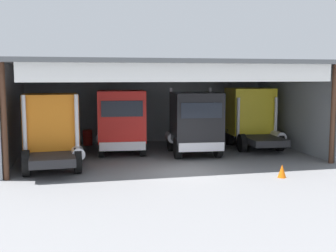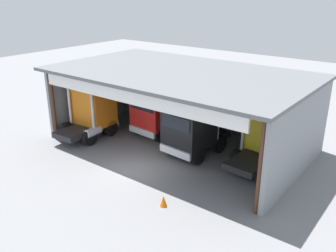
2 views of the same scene
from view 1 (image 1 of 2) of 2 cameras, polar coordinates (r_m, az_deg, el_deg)
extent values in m
plane|color=slate|center=(18.88, 2.14, -6.19)|extent=(80.00, 80.00, 0.00)
cube|color=gray|center=(27.33, -2.73, 2.94)|extent=(15.52, 0.24, 4.79)
cube|color=gray|center=(22.60, -20.38, 1.69)|extent=(0.24, 9.08, 4.79)
cube|color=gray|center=(25.64, 16.48, 2.40)|extent=(0.24, 9.08, 4.79)
cube|color=slate|center=(22.53, -0.60, 8.46)|extent=(16.12, 9.68, 0.20)
cylinder|color=#4C2D1E|center=(18.24, -21.41, 0.52)|extent=(0.24, 0.24, 4.79)
cylinder|color=#4C2D1E|center=(21.79, 21.52, 1.47)|extent=(0.24, 0.24, 4.79)
cube|color=white|center=(18.17, 2.39, 7.43)|extent=(13.96, 0.12, 0.90)
cube|color=orange|center=(20.16, -15.65, 0.51)|extent=(2.57, 2.23, 2.61)
cube|color=black|center=(21.18, -15.71, 2.05)|extent=(2.08, 0.18, 0.78)
cube|color=silver|center=(21.44, -15.55, -2.92)|extent=(2.33, 0.30, 0.44)
cube|color=#232326|center=(18.76, -15.46, -4.19)|extent=(2.01, 3.04, 0.36)
cylinder|color=silver|center=(19.01, -18.92, -0.32)|extent=(0.18, 0.18, 2.88)
cylinder|color=silver|center=(19.03, -12.28, -0.11)|extent=(0.18, 0.18, 2.88)
cylinder|color=silver|center=(19.08, -12.17, -3.55)|extent=(0.63, 1.23, 0.56)
cylinder|color=black|center=(20.82, -18.48, -3.73)|extent=(0.37, 1.14, 1.13)
cylinder|color=black|center=(20.83, -12.56, -3.53)|extent=(0.37, 1.14, 1.13)
cylinder|color=black|center=(18.82, -18.73, -4.83)|extent=(0.37, 1.14, 1.13)
cylinder|color=black|center=(18.84, -12.17, -4.61)|extent=(0.37, 1.14, 1.13)
cube|color=red|center=(22.47, -6.36, 1.36)|extent=(2.63, 2.35, 2.69)
cube|color=black|center=(21.33, -6.26, 2.35)|extent=(2.11, 0.22, 0.81)
cube|color=silver|center=(21.53, -6.19, -2.76)|extent=(2.36, 0.33, 0.44)
cube|color=#232326|center=(24.49, -6.48, -1.53)|extent=(2.11, 3.51, 0.36)
cylinder|color=silver|center=(23.78, -3.77, 1.30)|extent=(0.18, 0.18, 2.87)
cylinder|color=silver|center=(23.70, -9.16, 1.21)|extent=(0.18, 0.18, 2.87)
cylinder|color=silver|center=(24.16, -9.10, -1.39)|extent=(0.65, 1.24, 0.56)
cylinder|color=black|center=(22.32, -3.46, -2.78)|extent=(0.38, 1.08, 1.06)
cylinder|color=black|center=(22.24, -9.07, -2.89)|extent=(0.38, 1.08, 1.06)
cylinder|color=black|center=(24.57, -3.93, -1.89)|extent=(0.38, 1.08, 1.06)
cylinder|color=black|center=(24.50, -9.02, -1.99)|extent=(0.38, 1.08, 1.06)
cube|color=black|center=(22.08, 3.84, 1.24)|extent=(2.62, 2.68, 2.56)
cube|color=black|center=(20.80, 4.60, 2.12)|extent=(2.08, 0.21, 0.77)
cube|color=silver|center=(21.00, 4.57, -2.86)|extent=(2.33, 0.33, 0.44)
cube|color=#232326|center=(23.93, 2.92, -1.58)|extent=(2.06, 3.28, 0.36)
cylinder|color=silver|center=(23.70, 5.71, 1.55)|extent=(0.18, 0.18, 3.02)
cylinder|color=silver|center=(23.25, 0.45, 1.49)|extent=(0.18, 0.18, 3.02)
cylinder|color=silver|center=(23.43, 0.43, -1.46)|extent=(0.65, 1.24, 0.56)
cylinder|color=black|center=(22.06, 6.81, -2.82)|extent=(0.38, 1.16, 1.15)
cylinder|color=black|center=(21.59, 1.31, -2.98)|extent=(0.38, 1.16, 1.15)
cylinder|color=black|center=(24.19, 5.41, -1.94)|extent=(0.38, 1.16, 1.15)
cylinder|color=black|center=(23.77, 0.38, -2.07)|extent=(0.38, 1.16, 1.15)
cube|color=yellow|center=(25.86, 11.02, 2.01)|extent=(2.67, 2.45, 2.75)
cube|color=black|center=(26.92, 10.21, 3.24)|extent=(2.14, 0.21, 0.82)
cube|color=silver|center=(27.14, 10.10, -0.88)|extent=(2.40, 0.32, 0.44)
cube|color=#232326|center=(24.21, 12.50, -1.79)|extent=(2.13, 3.67, 0.36)
cylinder|color=silver|center=(24.31, 9.52, 0.87)|extent=(0.18, 0.18, 2.51)
cylinder|color=silver|center=(25.11, 14.44, 0.93)|extent=(0.18, 0.18, 2.51)
cylinder|color=silver|center=(24.90, 14.69, -1.34)|extent=(0.64, 1.24, 0.56)
cylinder|color=black|center=(26.12, 8.31, -1.47)|extent=(0.37, 1.04, 1.02)
cylinder|color=black|center=(26.86, 12.84, -1.35)|extent=(0.37, 1.04, 1.02)
cylinder|color=black|center=(23.86, 10.00, -2.29)|extent=(0.37, 1.04, 1.02)
cylinder|color=black|center=(24.66, 14.90, -2.13)|extent=(0.37, 1.04, 1.02)
cylinder|color=#B21E19|center=(26.30, -10.87, -1.56)|extent=(0.58, 0.58, 0.94)
cube|color=black|center=(26.82, 5.83, -1.24)|extent=(0.90, 0.60, 1.00)
cone|color=orange|center=(18.33, 15.23, -5.93)|extent=(0.36, 0.36, 0.56)
camera|label=2|loc=(19.10, 66.56, 19.81)|focal=39.05mm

